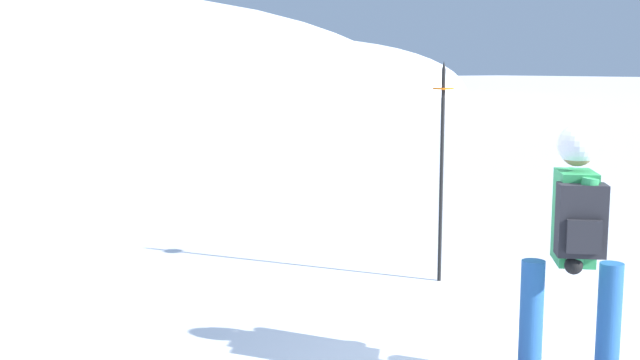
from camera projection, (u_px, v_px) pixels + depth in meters
ridge_peak_main at (63, 105)px, 42.70m from camera, size 40.44×36.39×12.26m
ridge_peak_far at (305, 94)px, 61.13m from camera, size 26.34×23.71×8.65m
snowboarder_main at (574, 252)px, 4.86m from camera, size 1.47×1.28×1.71m
piste_marker_near at (442, 158)px, 7.41m from camera, size 0.20×0.20×2.13m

